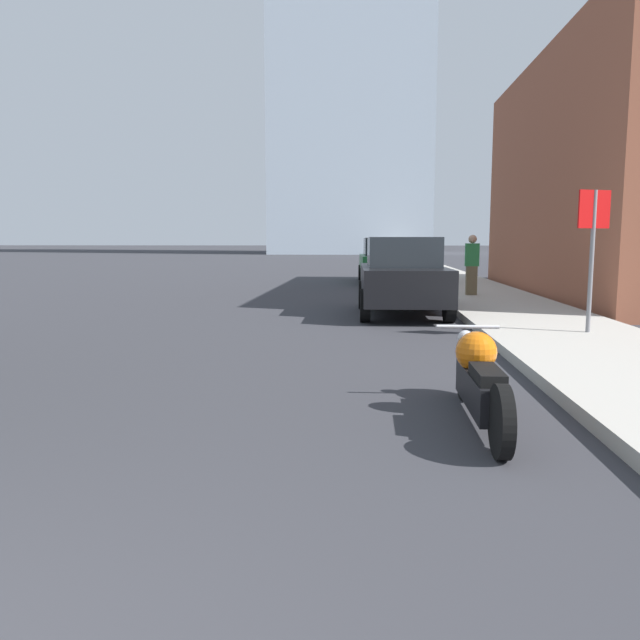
{
  "coord_description": "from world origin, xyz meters",
  "views": [
    {
      "loc": [
        1.92,
        -1.26,
        1.63
      ],
      "look_at": [
        1.4,
        5.52,
        0.76
      ],
      "focal_mm": 35.0,
      "sensor_mm": 36.0,
      "label": 1
    }
  ],
  "objects_px": {
    "stop_sign": "(593,236)",
    "pedestrian": "(472,264)",
    "parked_car_black": "(402,276)",
    "motorcycle": "(479,380)",
    "parked_car_green": "(384,260)"
  },
  "relations": [
    {
      "from": "stop_sign",
      "to": "pedestrian",
      "type": "bearing_deg",
      "value": 96.2
    },
    {
      "from": "motorcycle",
      "to": "parked_car_black",
      "type": "distance_m",
      "value": 8.13
    },
    {
      "from": "parked_car_green",
      "to": "pedestrian",
      "type": "height_order",
      "value": "pedestrian"
    },
    {
      "from": "pedestrian",
      "to": "motorcycle",
      "type": "bearing_deg",
      "value": -98.8
    },
    {
      "from": "stop_sign",
      "to": "pedestrian",
      "type": "xyz_separation_m",
      "value": [
        -0.75,
        6.93,
        -0.72
      ]
    },
    {
      "from": "motorcycle",
      "to": "parked_car_black",
      "type": "bearing_deg",
      "value": 91.81
    },
    {
      "from": "parked_car_black",
      "to": "pedestrian",
      "type": "relative_size",
      "value": 2.48
    },
    {
      "from": "stop_sign",
      "to": "parked_car_black",
      "type": "bearing_deg",
      "value": 129.95
    },
    {
      "from": "motorcycle",
      "to": "stop_sign",
      "type": "bearing_deg",
      "value": 61.67
    },
    {
      "from": "parked_car_black",
      "to": "stop_sign",
      "type": "height_order",
      "value": "stop_sign"
    },
    {
      "from": "pedestrian",
      "to": "stop_sign",
      "type": "bearing_deg",
      "value": -83.8
    },
    {
      "from": "parked_car_black",
      "to": "parked_car_green",
      "type": "xyz_separation_m",
      "value": [
        -0.14,
        10.66,
        0.0
      ]
    },
    {
      "from": "motorcycle",
      "to": "pedestrian",
      "type": "height_order",
      "value": "pedestrian"
    },
    {
      "from": "parked_car_black",
      "to": "motorcycle",
      "type": "bearing_deg",
      "value": -89.75
    },
    {
      "from": "parked_car_green",
      "to": "parked_car_black",
      "type": "bearing_deg",
      "value": -91.52
    }
  ]
}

